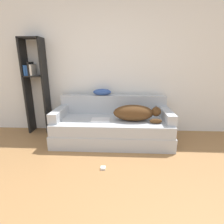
% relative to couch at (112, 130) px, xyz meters
% --- Properties ---
extents(wall_back, '(7.88, 0.06, 2.70)m').
position_rel_couch_xyz_m(wall_back, '(-0.20, 0.57, 1.15)').
color(wall_back, white).
rests_on(wall_back, ground_plane).
extents(couch, '(2.01, 0.87, 0.41)m').
position_rel_couch_xyz_m(couch, '(0.00, 0.00, 0.00)').
color(couch, '#B2B7BC').
rests_on(couch, ground_plane).
extents(couch_backrest, '(1.97, 0.15, 0.34)m').
position_rel_couch_xyz_m(couch_backrest, '(0.00, 0.36, 0.38)').
color(couch_backrest, '#B2B7BC').
rests_on(couch_backrest, couch).
extents(couch_arm_left, '(0.15, 0.68, 0.16)m').
position_rel_couch_xyz_m(couch_arm_left, '(-0.93, -0.01, 0.29)').
color(couch_arm_left, '#B2B7BC').
rests_on(couch_arm_left, couch).
extents(couch_arm_right, '(0.15, 0.68, 0.16)m').
position_rel_couch_xyz_m(couch_arm_right, '(0.93, -0.01, 0.29)').
color(couch_arm_right, '#B2B7BC').
rests_on(couch_arm_right, couch).
extents(dog, '(0.78, 0.32, 0.27)m').
position_rel_couch_xyz_m(dog, '(0.39, -0.08, 0.35)').
color(dog, '#513319').
rests_on(dog, couch).
extents(laptop, '(0.32, 0.25, 0.02)m').
position_rel_couch_xyz_m(laptop, '(-0.19, -0.10, 0.22)').
color(laptop, silver).
rests_on(laptop, couch).
extents(throw_pillow, '(0.34, 0.21, 0.12)m').
position_rel_couch_xyz_m(throw_pillow, '(-0.21, 0.37, 0.61)').
color(throw_pillow, '#335199').
rests_on(throw_pillow, couch_backrest).
extents(bookshelf, '(0.40, 0.26, 1.78)m').
position_rel_couch_xyz_m(bookshelf, '(-1.48, 0.39, 0.79)').
color(bookshelf, black).
rests_on(bookshelf, ground_plane).
extents(power_adapter, '(0.06, 0.06, 0.03)m').
position_rel_couch_xyz_m(power_adapter, '(-0.08, -0.87, -0.19)').
color(power_adapter, white).
rests_on(power_adapter, ground_plane).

